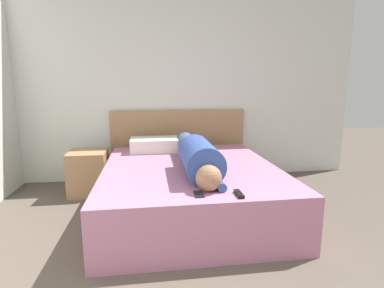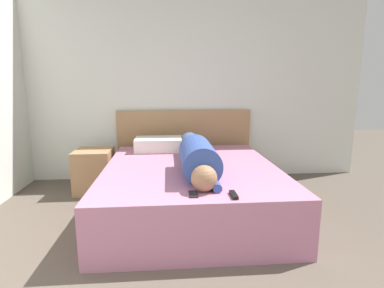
# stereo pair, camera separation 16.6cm
# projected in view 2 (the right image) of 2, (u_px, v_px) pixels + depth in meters

# --- Properties ---
(wall_back) EXTENTS (5.13, 0.06, 2.60)m
(wall_back) POSITION_uv_depth(u_px,v_px,m) (177.00, 84.00, 4.04)
(wall_back) COLOR silver
(wall_back) RESTS_ON ground_plane
(bed) EXTENTS (1.70, 2.02, 0.48)m
(bed) POSITION_uv_depth(u_px,v_px,m) (191.00, 188.00, 3.06)
(bed) COLOR #B2708E
(bed) RESTS_ON ground_plane
(headboard) EXTENTS (1.82, 0.04, 0.94)m
(headboard) POSITION_uv_depth(u_px,v_px,m) (184.00, 145.00, 4.14)
(headboard) COLOR #A37A51
(headboard) RESTS_ON ground_plane
(nightstand) EXTENTS (0.43, 0.46, 0.51)m
(nightstand) POSITION_uv_depth(u_px,v_px,m) (94.00, 170.00, 3.64)
(nightstand) COLOR #A37A51
(nightstand) RESTS_ON ground_plane
(person_lying) EXTENTS (0.32, 1.66, 0.32)m
(person_lying) POSITION_uv_depth(u_px,v_px,m) (196.00, 155.00, 2.87)
(person_lying) COLOR #936B4C
(person_lying) RESTS_ON bed
(pillow_near_headboard) EXTENTS (0.58, 0.39, 0.16)m
(pillow_near_headboard) POSITION_uv_depth(u_px,v_px,m) (159.00, 144.00, 3.71)
(pillow_near_headboard) COLOR silver
(pillow_near_headboard) RESTS_ON bed
(tv_remote) EXTENTS (0.04, 0.15, 0.02)m
(tv_remote) POSITION_uv_depth(u_px,v_px,m) (234.00, 195.00, 2.17)
(tv_remote) COLOR black
(tv_remote) RESTS_ON bed
(cell_phone) EXTENTS (0.06, 0.13, 0.01)m
(cell_phone) POSITION_uv_depth(u_px,v_px,m) (193.00, 194.00, 2.20)
(cell_phone) COLOR black
(cell_phone) RESTS_ON bed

